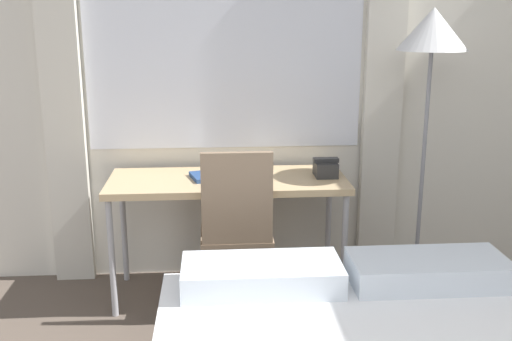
{
  "coord_description": "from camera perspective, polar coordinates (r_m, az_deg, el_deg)",
  "views": [
    {
      "loc": [
        -0.3,
        -0.43,
        1.68
      ],
      "look_at": [
        -0.08,
        2.56,
        0.89
      ],
      "focal_mm": 42.0,
      "sensor_mm": 36.0,
      "label": 1
    }
  ],
  "objects": [
    {
      "name": "wall_back_with_window",
      "position": [
        3.77,
        -0.01,
        9.88
      ],
      "size": [
        5.42,
        0.13,
        2.7
      ],
      "color": "silver",
      "rests_on": "ground_plane"
    },
    {
      "name": "desk_chair",
      "position": [
        3.33,
        -1.86,
        -5.15
      ],
      "size": [
        0.4,
        0.4,
        0.98
      ],
      "rotation": [
        0.0,
        0.0,
        -0.0
      ],
      "color": "#8C7259",
      "rests_on": "ground_plane"
    },
    {
      "name": "book",
      "position": [
        3.53,
        -4.1,
        -0.48
      ],
      "size": [
        0.29,
        0.26,
        0.02
      ],
      "rotation": [
        0.0,
        0.0,
        0.27
      ],
      "color": "navy",
      "rests_on": "desk"
    },
    {
      "name": "standing_lamp",
      "position": [
        3.57,
        16.38,
        11.03
      ],
      "size": [
        0.4,
        0.4,
        1.71
      ],
      "color": "#4C4C51",
      "rests_on": "ground_plane"
    },
    {
      "name": "desk",
      "position": [
        3.54,
        -2.71,
        -1.64
      ],
      "size": [
        1.4,
        0.56,
        0.74
      ],
      "color": "tan",
      "rests_on": "ground_plane"
    },
    {
      "name": "telephone",
      "position": [
        3.57,
        6.64,
        0.23
      ],
      "size": [
        0.15,
        0.15,
        0.11
      ],
      "color": "#2D2D2D",
      "rests_on": "desk"
    }
  ]
}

